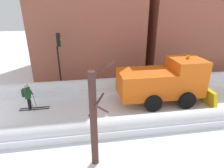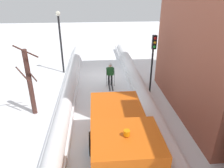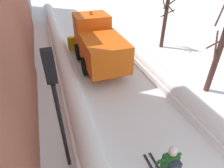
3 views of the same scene
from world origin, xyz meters
name	(u,v)px [view 2 (image 2 of 3)]	position (x,y,z in m)	size (l,w,h in m)	color
ground_plane	(112,159)	(0.00, 10.00, 0.00)	(80.00, 80.00, 0.00)	white
snowbank_left	(167,149)	(-2.52, 10.00, 0.41)	(1.10, 36.00, 0.98)	white
snowbank_right	(54,157)	(2.52, 10.00, 0.32)	(1.10, 36.00, 0.90)	white
plow_truck	(120,143)	(-0.28, 10.66, 1.48)	(3.20, 5.98, 3.12)	orange
skier	(110,73)	(-0.55, 2.05, 1.00)	(0.62, 1.80, 1.81)	black
traffic_light_pole	(153,54)	(-3.29, 3.85, 2.98)	(0.28, 0.42, 4.24)	black
street_lamp	(60,35)	(3.43, -0.95, 3.34)	(0.40, 0.40, 5.28)	black
bare_tree_near	(30,82)	(4.38, 5.77, 2.09)	(1.36, 0.94, 4.44)	#4C2E28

